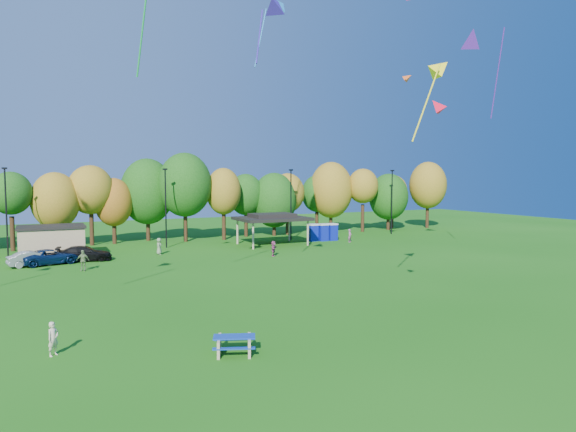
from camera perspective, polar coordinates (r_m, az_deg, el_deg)
name	(u,v)px	position (r m, az deg, el deg)	size (l,w,h in m)	color
ground	(332,366)	(23.25, 4.86, -16.22)	(160.00, 160.00, 0.00)	#19600F
tree_line	(130,195)	(64.98, -17.14, 2.23)	(93.57, 10.55, 11.15)	black
lamp_posts	(166,205)	(60.19, -13.43, 1.17)	(64.50, 0.25, 9.09)	black
utility_building	(52,241)	(57.01, -24.77, -2.58)	(6.30, 4.30, 3.25)	tan
pavilion	(272,218)	(61.29, -1.77, -0.22)	(8.20, 6.20, 3.77)	tan
porta_potties	(323,232)	(65.45, 3.87, -1.80)	(3.75, 1.57, 2.18)	#0C1BA3
picnic_table	(234,343)	(24.56, -5.99, -13.90)	(2.37, 2.19, 0.83)	tan
kite_flyer	(53,339)	(26.36, -24.64, -12.29)	(0.58, 0.38, 1.58)	beige
car_b	(33,259)	(52.40, -26.48, -4.26)	(1.48, 4.25, 1.40)	gray
car_c	(51,257)	(52.79, -24.88, -4.13)	(2.37, 5.14, 1.43)	#0C214B
car_d	(85,254)	(53.53, -21.67, -3.90)	(2.05, 5.05, 1.47)	black
far_person_1	(273,249)	(52.76, -1.63, -3.64)	(1.47, 0.47, 1.58)	#A34472
far_person_3	(83,260)	(48.04, -21.83, -4.61)	(1.07, 0.45, 1.83)	#728E57
far_person_4	(159,246)	(55.46, -14.13, -3.28)	(0.86, 0.56, 1.76)	gray
far_person_5	(350,236)	(64.34, 6.89, -2.18)	(0.60, 0.39, 1.64)	#B2538A
kite_3	(280,6)	(49.69, -0.92, 22.27)	(3.71, 3.01, 6.63)	#2288D9
kite_4	(276,6)	(35.37, -1.35, 22.31)	(2.49, 2.71, 4.68)	#321D9F
kite_6	(436,106)	(28.54, 16.16, 11.68)	(1.32, 1.33, 1.05)	red
kite_9	(408,78)	(53.94, 13.20, 14.75)	(1.44, 1.49, 1.20)	#E4541A
kite_11	(441,69)	(34.33, 16.59, 15.40)	(3.35, 1.72, 5.50)	yellow
kite_13	(471,38)	(52.75, 19.72, 18.13)	(3.43, 5.03, 8.73)	#6721B3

